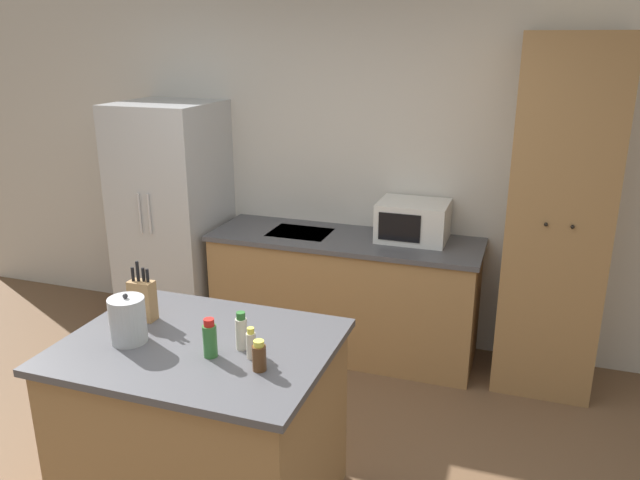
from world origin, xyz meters
name	(u,v)px	position (x,y,z in m)	size (l,w,h in m)	color
wall_back	(341,171)	(0.00, 2.33, 1.30)	(7.20, 0.06, 2.60)	beige
refrigerator	(174,219)	(-1.25, 1.94, 0.90)	(0.72, 0.74, 1.81)	#B7BABC
back_counter	(344,294)	(0.14, 1.99, 0.45)	(1.96, 0.66, 0.89)	#9E7547
pantry_cabinet	(557,220)	(1.56, 2.01, 1.15)	(0.62, 0.61, 2.30)	#9E7547
kitchen_island	(204,427)	(-0.01, 0.14, 0.46)	(1.24, 0.96, 0.92)	#9E7547
microwave	(413,221)	(0.61, 2.09, 1.03)	(0.48, 0.39, 0.28)	white
knife_block	(143,299)	(-0.39, 0.27, 1.03)	(0.13, 0.07, 0.31)	#9E7547
spice_bottle_tall_dark	(251,344)	(0.29, 0.09, 0.99)	(0.04, 0.04, 0.15)	beige
spice_bottle_short_red	(241,332)	(0.21, 0.15, 1.01)	(0.05, 0.05, 0.18)	beige
spice_bottle_amber_oil	(259,356)	(0.36, 0.01, 0.99)	(0.06, 0.06, 0.14)	#563319
spice_bottle_green_herb	(210,339)	(0.11, 0.04, 1.01)	(0.06, 0.06, 0.18)	#337033
kettle	(128,320)	(-0.31, 0.05, 1.03)	(0.17, 0.17, 0.24)	#B2B5B7
fire_extinguisher	(127,287)	(-1.83, 2.04, 0.22)	(0.11, 0.11, 0.49)	red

